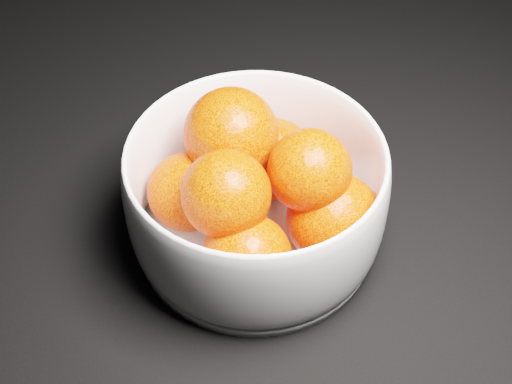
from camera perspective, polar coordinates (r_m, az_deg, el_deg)
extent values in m
cylinder|color=silver|center=(0.62, 0.00, -3.30)|extent=(0.20, 0.20, 0.01)
sphere|color=#FF390A|center=(0.62, 1.35, 2.65)|extent=(0.07, 0.07, 0.07)
sphere|color=#FF390A|center=(0.59, -5.49, -0.01)|extent=(0.07, 0.07, 0.07)
sphere|color=#FF390A|center=(0.55, -0.74, -5.32)|extent=(0.07, 0.07, 0.07)
sphere|color=#FF390A|center=(0.58, 6.21, -2.12)|extent=(0.08, 0.08, 0.08)
sphere|color=#FF390A|center=(0.58, -2.00, 4.62)|extent=(0.08, 0.08, 0.08)
sphere|color=#FF390A|center=(0.53, -2.40, -0.19)|extent=(0.07, 0.07, 0.07)
sphere|color=#FF390A|center=(0.55, 4.31, 1.73)|extent=(0.07, 0.07, 0.07)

